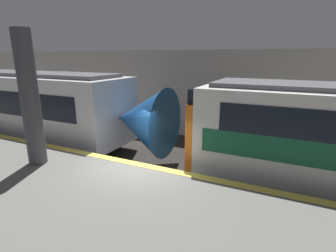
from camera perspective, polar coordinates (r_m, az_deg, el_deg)
name	(u,v)px	position (r m, az deg, el deg)	size (l,w,h in m)	color
ground_plane	(140,192)	(8.90, -6.08, -14.19)	(120.00, 120.00, 0.00)	#282623
platform	(92,214)	(7.11, -16.27, -17.97)	(40.00, 4.49, 1.07)	slate
station_rear_barrier	(205,95)	(13.94, 8.15, 6.59)	(50.00, 0.15, 4.64)	#9E998E
support_pillar_near	(30,99)	(8.84, -27.85, 5.16)	(0.54, 0.54, 4.03)	#47474C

